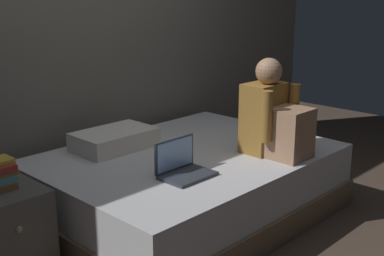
{
  "coord_description": "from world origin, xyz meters",
  "views": [
    {
      "loc": [
        -2.16,
        -2.01,
        1.56
      ],
      "look_at": [
        0.03,
        0.1,
        0.72
      ],
      "focal_mm": 46.99,
      "sensor_mm": 36.0,
      "label": 1
    }
  ],
  "objects_px": {
    "nightstand": "(1,236)",
    "person_sitting": "(274,118)",
    "bed": "(188,185)",
    "laptop": "(182,167)",
    "pillow": "(115,139)"
  },
  "relations": [
    {
      "from": "person_sitting",
      "to": "pillow",
      "type": "bearing_deg",
      "value": 127.58
    },
    {
      "from": "laptop",
      "to": "pillow",
      "type": "bearing_deg",
      "value": 86.12
    },
    {
      "from": "bed",
      "to": "pillow",
      "type": "height_order",
      "value": "pillow"
    },
    {
      "from": "pillow",
      "to": "bed",
      "type": "bearing_deg",
      "value": -57.54
    },
    {
      "from": "bed",
      "to": "person_sitting",
      "type": "xyz_separation_m",
      "value": [
        0.39,
        -0.43,
        0.49
      ]
    },
    {
      "from": "laptop",
      "to": "person_sitting",
      "type": "bearing_deg",
      "value": -11.85
    },
    {
      "from": "nightstand",
      "to": "person_sitting",
      "type": "distance_m",
      "value": 1.85
    },
    {
      "from": "bed",
      "to": "laptop",
      "type": "bearing_deg",
      "value": -140.17
    },
    {
      "from": "person_sitting",
      "to": "pillow",
      "type": "relative_size",
      "value": 1.17
    },
    {
      "from": "nightstand",
      "to": "pillow",
      "type": "bearing_deg",
      "value": 16.17
    },
    {
      "from": "nightstand",
      "to": "person_sitting",
      "type": "bearing_deg",
      "value": -19.18
    },
    {
      "from": "nightstand",
      "to": "person_sitting",
      "type": "xyz_separation_m",
      "value": [
        1.69,
        -0.59,
        0.45
      ]
    },
    {
      "from": "person_sitting",
      "to": "nightstand",
      "type": "bearing_deg",
      "value": 160.82
    },
    {
      "from": "person_sitting",
      "to": "laptop",
      "type": "height_order",
      "value": "person_sitting"
    },
    {
      "from": "laptop",
      "to": "pillow",
      "type": "xyz_separation_m",
      "value": [
        0.05,
        0.73,
        0.01
      ]
    }
  ]
}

